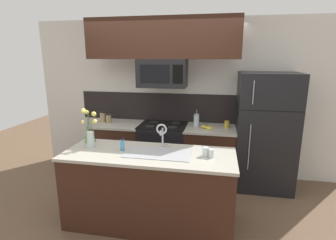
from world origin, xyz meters
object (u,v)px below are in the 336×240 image
storage_jar_tall (103,117)px  spare_glass (211,153)px  banana_bunch (207,127)px  coffee_tin (227,124)px  sink_faucet (162,132)px  french_press (196,120)px  refrigerator (265,131)px  flower_vase (90,134)px  dish_soap_bottle (122,145)px  microwave (162,73)px  drinking_glass (206,152)px  stove_range (163,151)px  storage_jar_medium (109,119)px

storage_jar_tall → spare_glass: storage_jar_tall is taller
banana_bunch → spare_glass: 1.20m
coffee_tin → sink_faucet: bearing=-126.1°
french_press → sink_faucet: (-0.33, -1.11, 0.10)m
coffee_tin → banana_bunch: bearing=-160.0°
refrigerator → flower_vase: (-2.24, -1.22, 0.19)m
refrigerator → storage_jar_tall: 2.63m
banana_bunch → french_press: french_press is taller
dish_soap_bottle → spare_glass: size_ratio=1.78×
microwave → drinking_glass: microwave is taller
microwave → refrigerator: 1.80m
banana_bunch → microwave: bearing=176.7°
dish_soap_bottle → drinking_glass: size_ratio=1.59×
stove_range → sink_faucet: 1.25m
drinking_glass → flower_vase: size_ratio=0.21×
coffee_tin → spare_glass: (-0.20, -1.30, -0.01)m
dish_soap_bottle → stove_range: bearing=79.3°
spare_glass → flower_vase: size_ratio=0.19×
sink_faucet → dish_soap_bottle: sink_faucet is taller
spare_glass → stove_range: bearing=122.9°
storage_jar_medium → drinking_glass: 2.08m
storage_jar_tall → flower_vase: size_ratio=0.37×
sink_faucet → spare_glass: size_ratio=3.30×
banana_bunch → french_press: 0.22m
sink_faucet → spare_glass: (0.60, -0.20, -0.15)m
storage_jar_tall → drinking_glass: storage_jar_tall is taller
french_press → dish_soap_bottle: bearing=-120.8°
spare_glass → refrigerator: bearing=58.9°
french_press → drinking_glass: bearing=-80.6°
microwave → banana_bunch: bearing=-3.3°
microwave → storage_jar_tall: (-1.05, 0.05, -0.75)m
refrigerator → banana_bunch: bearing=-174.7°
storage_jar_tall → storage_jar_medium: (0.12, -0.03, -0.02)m
refrigerator → storage_jar_tall: refrigerator is taller
flower_vase → spare_glass: bearing=-2.3°
banana_bunch → dish_soap_bottle: size_ratio=1.15×
french_press → coffee_tin: (0.48, -0.01, -0.04)m
dish_soap_bottle → french_press: bearing=59.2°
drinking_glass → refrigerator: bearing=56.3°
storage_jar_tall → coffee_tin: bearing=0.6°
refrigerator → spare_glass: bearing=-121.1°
stove_range → coffee_tin: coffee_tin is taller
microwave → storage_jar_medium: size_ratio=4.97×
sink_faucet → coffee_tin: bearing=53.9°
storage_jar_medium → storage_jar_tall: bearing=165.4°
sink_faucet → dish_soap_bottle: bearing=-158.0°
banana_bunch → french_press: size_ratio=0.71×
stove_range → microwave: (0.00, -0.02, 1.29)m
microwave → french_press: microwave is taller
microwave → sink_faucet: (0.21, -1.03, -0.64)m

